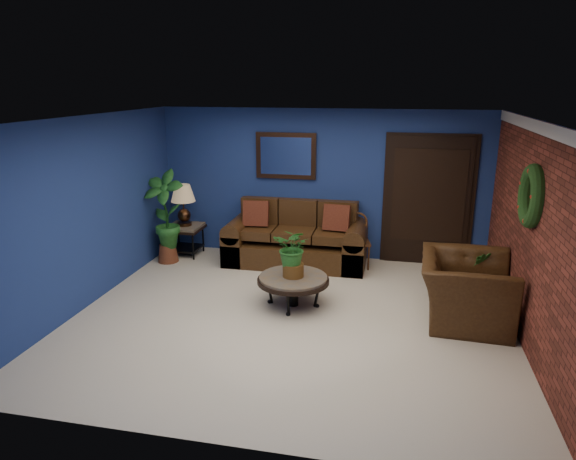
% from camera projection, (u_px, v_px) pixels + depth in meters
% --- Properties ---
extents(floor, '(5.50, 5.50, 0.00)m').
position_uv_depth(floor, '(291.00, 317.00, 6.61)').
color(floor, beige).
rests_on(floor, ground).
extents(wall_back, '(5.50, 0.04, 2.50)m').
position_uv_depth(wall_back, '(321.00, 185.00, 8.61)').
color(wall_back, navy).
rests_on(wall_back, ground).
extents(wall_left, '(0.04, 5.00, 2.50)m').
position_uv_depth(wall_left, '(89.00, 212.00, 6.81)').
color(wall_left, navy).
rests_on(wall_left, ground).
extents(wall_right_brick, '(0.04, 5.00, 2.50)m').
position_uv_depth(wall_right_brick, '(533.00, 237.00, 5.71)').
color(wall_right_brick, maroon).
rests_on(wall_right_brick, ground).
extents(ceiling, '(5.50, 5.00, 0.02)m').
position_uv_depth(ceiling, '(292.00, 119.00, 5.91)').
color(ceiling, white).
rests_on(ceiling, wall_back).
extents(crown_molding, '(0.03, 5.00, 0.14)m').
position_uv_depth(crown_molding, '(545.00, 129.00, 5.39)').
color(crown_molding, white).
rests_on(crown_molding, wall_right_brick).
extents(wall_mirror, '(1.02, 0.06, 0.77)m').
position_uv_depth(wall_mirror, '(286.00, 156.00, 8.56)').
color(wall_mirror, '#412515').
rests_on(wall_mirror, wall_back).
extents(closet_door, '(1.44, 0.06, 2.18)m').
position_uv_depth(closet_door, '(428.00, 201.00, 8.29)').
color(closet_door, black).
rests_on(closet_door, wall_back).
extents(wreath, '(0.16, 0.72, 0.72)m').
position_uv_depth(wreath, '(531.00, 196.00, 5.64)').
color(wreath, black).
rests_on(wreath, wall_right_brick).
extents(sofa, '(2.29, 0.99, 1.03)m').
position_uv_depth(sofa, '(297.00, 242.00, 8.54)').
color(sofa, '#422912').
rests_on(sofa, ground).
extents(coffee_table, '(0.97, 0.97, 0.41)m').
position_uv_depth(coffee_table, '(293.00, 280.00, 6.85)').
color(coffee_table, '#56504C').
rests_on(coffee_table, ground).
extents(end_table, '(0.58, 0.58, 0.53)m').
position_uv_depth(end_table, '(185.00, 232.00, 8.88)').
color(end_table, '#56504C').
rests_on(end_table, ground).
extents(table_lamp, '(0.41, 0.41, 0.68)m').
position_uv_depth(table_lamp, '(183.00, 200.00, 8.72)').
color(table_lamp, '#412515').
rests_on(table_lamp, end_table).
extents(side_chair, '(0.45, 0.45, 0.88)m').
position_uv_depth(side_chair, '(357.00, 236.00, 8.32)').
color(side_chair, brown).
rests_on(side_chair, ground).
extents(armchair, '(1.17, 1.32, 0.82)m').
position_uv_depth(armchair, '(465.00, 290.00, 6.41)').
color(armchair, '#422912').
rests_on(armchair, ground).
extents(coffee_plant, '(0.57, 0.52, 0.68)m').
position_uv_depth(coffee_plant, '(293.00, 250.00, 6.73)').
color(coffee_plant, brown).
rests_on(coffee_plant, coffee_table).
extents(floor_plant, '(0.36, 0.30, 0.78)m').
position_uv_depth(floor_plant, '(477.00, 278.00, 6.83)').
color(floor_plant, brown).
rests_on(floor_plant, ground).
extents(tall_plant, '(0.75, 0.57, 1.54)m').
position_uv_depth(tall_plant, '(165.00, 213.00, 8.40)').
color(tall_plant, brown).
rests_on(tall_plant, ground).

